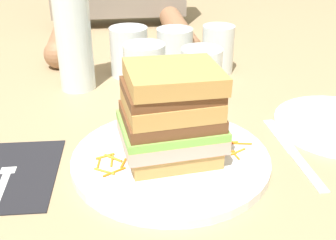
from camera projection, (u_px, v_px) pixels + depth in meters
The scene contains 25 objects.
ground_plane at pixel (178, 162), 0.59m from camera, with size 3.00×3.00×0.00m, color #9E8460.
main_plate at pixel (171, 160), 0.58m from camera, with size 0.27×0.27×0.01m, color white.
sandwich at pixel (172, 115), 0.55m from camera, with size 0.14×0.12×0.13m.
carrot_shred_0 at pixel (114, 172), 0.54m from camera, with size 0.00×0.00×0.03m, color orange.
carrot_shred_1 at pixel (123, 163), 0.56m from camera, with size 0.00×0.00×0.02m, color orange.
carrot_shred_2 at pixel (112, 161), 0.57m from camera, with size 0.00×0.00×0.03m, color orange.
carrot_shred_3 at pixel (105, 156), 0.58m from camera, with size 0.00×0.00×0.03m, color orange.
carrot_shred_4 at pixel (104, 171), 0.54m from camera, with size 0.00×0.00×0.03m, color orange.
carrot_shred_5 at pixel (113, 159), 0.57m from camera, with size 0.00×0.00×0.03m, color orange.
carrot_shred_6 at pixel (98, 164), 0.56m from camera, with size 0.00×0.00×0.03m, color orange.
carrot_shred_7 at pixel (242, 144), 0.61m from camera, with size 0.00×0.00×0.03m, color orange.
carrot_shred_8 at pixel (228, 142), 0.61m from camera, with size 0.00×0.00×0.03m, color orange.
carrot_shred_9 at pixel (236, 156), 0.58m from camera, with size 0.00×0.00×0.02m, color orange.
carrot_shred_10 at pixel (226, 153), 0.58m from camera, with size 0.00×0.00×0.03m, color orange.
carrot_shred_11 at pixel (238, 152), 0.59m from camera, with size 0.00×0.00×0.03m, color orange.
carrot_shred_12 at pixel (221, 148), 0.60m from camera, with size 0.00×0.00×0.03m, color orange.
napkin_dark at pixel (7, 174), 0.56m from camera, with size 0.13×0.17×0.00m, color black.
fork at pixel (2, 182), 0.54m from camera, with size 0.02×0.17×0.00m.
knife at pixel (294, 153), 0.61m from camera, with size 0.02×0.20×0.00m.
juice_glass at pixel (201, 77), 0.76m from camera, with size 0.07×0.07×0.10m.
water_bottle at pixel (72, 17), 0.76m from camera, with size 0.07×0.07×0.31m.
empty_tumbler_0 at pixel (218, 49), 0.88m from camera, with size 0.07×0.07×0.10m, color silver.
empty_tumbler_1 at pixel (129, 52), 0.87m from camera, with size 0.08×0.08×0.10m, color silver.
empty_tumbler_2 at pixel (175, 48), 0.91m from camera, with size 0.08×0.08×0.08m, color silver.
empty_tumbler_3 at pixel (145, 70), 0.77m from camera, with size 0.08×0.08×0.10m, color silver.
Camera 1 is at (-0.08, -0.49, 0.32)m, focal length 45.23 mm.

